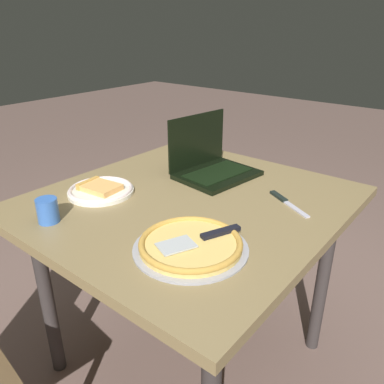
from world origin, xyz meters
The scene contains 7 objects.
ground_plane centered at (0.00, 0.00, 0.00)m, with size 12.00×12.00×0.00m, color #71584F.
dining_table centered at (0.00, 0.00, 0.68)m, with size 1.07×1.00×0.77m.
laptop centered at (0.24, 0.08, 0.82)m, with size 0.34×0.28×0.24m.
pizza_plate centered at (-0.17, 0.28, 0.78)m, with size 0.24×0.24×0.04m.
pizza_tray centered at (-0.26, -0.22, 0.78)m, with size 0.33×0.33×0.03m.
table_knife centered at (0.19, -0.28, 0.77)m, with size 0.12×0.20×0.01m.
drink_cup centered at (-0.42, 0.24, 0.81)m, with size 0.07×0.07×0.08m.
Camera 1 is at (-0.97, -0.79, 1.35)m, focal length 35.84 mm.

